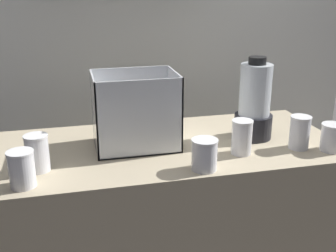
{
  "coord_description": "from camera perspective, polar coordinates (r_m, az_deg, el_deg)",
  "views": [
    {
      "loc": [
        -0.37,
        -1.53,
        1.54
      ],
      "look_at": [
        0.0,
        0.0,
        0.98
      ],
      "focal_mm": 44.65,
      "sensor_mm": 36.0,
      "label": 1
    }
  ],
  "objects": [
    {
      "name": "juice_cup_orange_left",
      "position": [
        1.52,
        -17.41,
        -3.7
      ],
      "size": [
        0.08,
        0.08,
        0.13
      ],
      "color": "white",
      "rests_on": "counter"
    },
    {
      "name": "juice_cup_beet_far_right",
      "position": [
        1.72,
        17.5,
        -1.12
      ],
      "size": [
        0.08,
        0.08,
        0.13
      ],
      "color": "white",
      "rests_on": "counter"
    },
    {
      "name": "juice_cup_orange_far_left",
      "position": [
        1.42,
        -19.32,
        -5.81
      ],
      "size": [
        0.09,
        0.09,
        0.12
      ],
      "color": "white",
      "rests_on": "counter"
    },
    {
      "name": "counter",
      "position": [
        1.91,
        -0.0,
        -15.15
      ],
      "size": [
        1.4,
        0.64,
        0.9
      ],
      "primitive_type": "cube",
      "color": "tan",
      "rests_on": "ground_plane"
    },
    {
      "name": "blender_pitcher",
      "position": [
        1.77,
        11.64,
        2.95
      ],
      "size": [
        0.16,
        0.16,
        0.34
      ],
      "color": "black",
      "rests_on": "counter"
    },
    {
      "name": "juice_cup_orange_right",
      "position": [
        1.62,
        10.02,
        -1.77
      ],
      "size": [
        0.08,
        0.08,
        0.13
      ],
      "color": "white",
      "rests_on": "counter"
    },
    {
      "name": "juice_cup_carrot_middle",
      "position": [
        1.47,
        4.99,
        -4.08
      ],
      "size": [
        0.09,
        0.09,
        0.11
      ],
      "color": "white",
      "rests_on": "counter"
    },
    {
      "name": "carrot_display_bin",
      "position": [
        1.66,
        -4.32,
        0.29
      ],
      "size": [
        0.32,
        0.24,
        0.3
      ],
      "color": "white",
      "rests_on": "counter"
    },
    {
      "name": "juice_cup_carrot_rightmost",
      "position": [
        1.74,
        21.49,
        -1.59
      ],
      "size": [
        0.09,
        0.09,
        0.11
      ],
      "color": "white",
      "rests_on": "counter"
    },
    {
      "name": "back_wall_unit",
      "position": [
        2.34,
        -4.68,
        12.78
      ],
      "size": [
        2.6,
        0.24,
        2.5
      ],
      "color": "silver",
      "rests_on": "ground_plane"
    }
  ]
}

